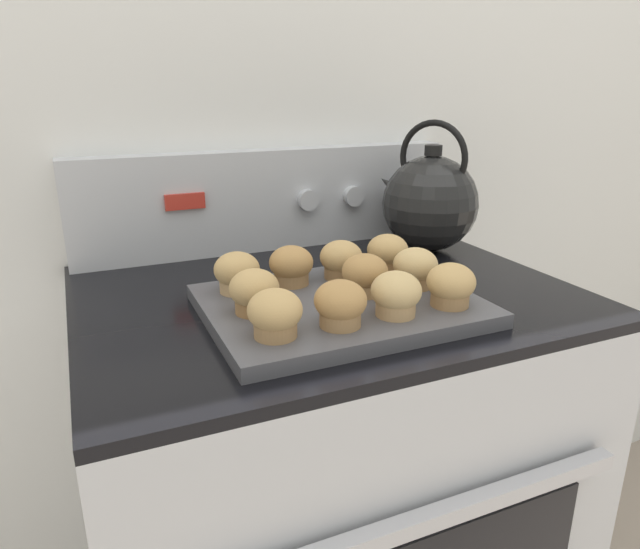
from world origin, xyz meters
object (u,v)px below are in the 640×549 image
Objects in this scene: muffin_r1_c3 at (415,268)px; tea_kettle at (430,202)px; muffin_r0_c1 at (340,304)px; muffin_r0_c3 at (451,285)px; muffin_r1_c2 at (365,275)px; muffin_r1_c0 at (254,292)px; muffin_r2_c2 at (341,260)px; muffin_pan at (339,305)px; muffin_r2_c3 at (388,253)px; muffin_r0_c0 at (275,314)px; muffin_r2_c0 at (237,273)px; muffin_r0_c2 at (396,294)px; stove_range at (325,504)px; muffin_r2_c1 at (291,266)px.

tea_kettle reaches higher than muffin_r1_c3.
muffin_r0_c3 is (0.18, 0.00, 0.00)m from muffin_r0_c1.
muffin_r1_c2 is at bearing 47.31° from muffin_r0_c1.
muffin_r1_c0 is 0.20m from muffin_r2_c2.
muffin_r0_c3 is 0.13m from muffin_r1_c2.
muffin_r2_c3 is at bearing 34.17° from muffin_pan.
muffin_r0_c0 is at bearing -144.14° from tea_kettle.
muffin_r0_c3 is 0.09m from muffin_r1_c3.
muffin_pan is 0.16m from muffin_r2_c0.
muffin_r0_c2 is 0.09m from muffin_r0_c3.
muffin_r0_c2 reaches higher than muffin_pan.
muffin_r2_c3 reaches higher than muffin_pan.
muffin_r0_c3 is at bearing 0.16° from muffin_r0_c2.
muffin_r1_c2 is at bearing 89.99° from muffin_r0_c2.
muffin_r0_c0 reaches higher than muffin_pan.
tea_kettle is (0.18, 0.32, 0.05)m from muffin_r0_c3.
muffin_r0_c1 is (0.09, -0.00, 0.00)m from muffin_r0_c0.
muffin_r1_c2 is at bearing 135.06° from muffin_r0_c3.
muffin_r2_c3 is at bearing 45.75° from muffin_r0_c1.
muffin_r0_c3 is at bearing -118.95° from tea_kettle.
stove_range is 0.63m from tea_kettle.
muffin_r1_c2 is 0.12m from muffin_r2_c1.
muffin_r2_c2 is at bearing 89.83° from muffin_r0_c2.
muffin_pan is 0.11m from muffin_r2_c2.
muffin_r2_c3 is at bearing -4.29° from stove_range.
muffin_r2_c0 is 0.27× the size of tea_kettle.
muffin_r1_c2 is 0.13m from muffin_r2_c3.
muffin_r2_c0 is 1.00× the size of muffin_r2_c2.
muffin_r0_c1 is 0.09m from muffin_r0_c2.
tea_kettle is at bearing 50.14° from muffin_r0_c2.
tea_kettle reaches higher than muffin_r2_c0.
muffin_pan is 0.11m from muffin_r2_c1.
muffin_r0_c1 is at bearing -179.30° from muffin_r0_c3.
tea_kettle is at bearing 38.74° from muffin_r2_c3.
muffin_r1_c3 is 1.00× the size of muffin_r2_c2.
muffin_r0_c3 is 0.20m from muffin_r2_c2.
muffin_r2_c2 is at bearing -2.17° from muffin_r2_c1.
muffin_r0_c1 is 1.00× the size of muffin_r0_c2.
muffin_r1_c3 is at bearing 0.24° from muffin_pan.
muffin_r2_c1 is at bearing 152.85° from muffin_r1_c3.
muffin_r2_c0 is at bearing 161.01° from muffin_r1_c3.
muffin_r0_c0 is 1.00× the size of muffin_r1_c0.
muffin_r2_c1 is at bearing 90.03° from muffin_r0_c1.
muffin_r0_c2 is 0.42m from tea_kettle.
stove_range is 0.50m from muffin_r2_c1.
muffin_r2_c1 reaches higher than stove_range.
muffin_r2_c2 is 0.31m from tea_kettle.
muffin_pan is 5.62× the size of muffin_r2_c3.
muffin_r2_c0 is (-0.27, 0.18, 0.00)m from muffin_r0_c3.
muffin_r0_c0 is 1.00× the size of muffin_r2_c1.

